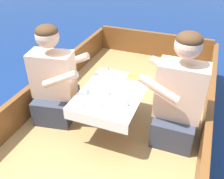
# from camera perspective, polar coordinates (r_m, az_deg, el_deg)

# --- Properties ---
(ground_plane) EXTENTS (60.00, 60.00, 0.00)m
(ground_plane) POSITION_cam_1_polar(r_m,az_deg,el_deg) (2.65, -0.35, -12.71)
(ground_plane) COLOR navy
(boat_deck) EXTENTS (1.79, 3.67, 0.24)m
(boat_deck) POSITION_cam_1_polar(r_m,az_deg,el_deg) (2.57, -0.36, -10.83)
(boat_deck) COLOR #A87F4C
(boat_deck) RESTS_ON ground_plane
(gunwale_port) EXTENTS (0.06, 3.67, 0.32)m
(gunwale_port) POSITION_cam_1_polar(r_m,az_deg,el_deg) (2.76, -17.32, -1.63)
(gunwale_port) COLOR brown
(gunwale_port) RESTS_ON boat_deck
(gunwale_starboard) EXTENTS (0.06, 3.67, 0.32)m
(gunwale_starboard) POSITION_cam_1_polar(r_m,az_deg,el_deg) (2.29, 20.52, -10.53)
(gunwale_starboard) COLOR brown
(gunwale_starboard) RESTS_ON boat_deck
(bow_coaming) EXTENTS (1.67, 0.06, 0.36)m
(bow_coaming) POSITION_cam_1_polar(r_m,az_deg,el_deg) (3.88, 9.60, 10.20)
(bow_coaming) COLOR brown
(bow_coaming) RESTS_ON boat_deck
(cockpit_table) EXTENTS (0.57, 0.78, 0.41)m
(cockpit_table) POSITION_cam_1_polar(r_m,az_deg,el_deg) (2.29, 0.00, -1.40)
(cockpit_table) COLOR #B2B2B7
(cockpit_table) RESTS_ON boat_deck
(person_port) EXTENTS (0.57, 0.52, 0.97)m
(person_port) POSITION_cam_1_polar(r_m,az_deg,el_deg) (2.48, -13.05, 1.48)
(person_port) COLOR #333847
(person_port) RESTS_ON boat_deck
(person_starboard) EXTENTS (0.52, 0.44, 1.02)m
(person_starboard) POSITION_cam_1_polar(r_m,az_deg,el_deg) (2.21, 14.89, -2.22)
(person_starboard) COLOR #333847
(person_starboard) RESTS_ON boat_deck
(plate_sandwich) EXTENTS (0.17, 0.17, 0.01)m
(plate_sandwich) POSITION_cam_1_polar(r_m,az_deg,el_deg) (2.45, 4.87, 2.31)
(plate_sandwich) COLOR white
(plate_sandwich) RESTS_ON cockpit_table
(plate_bread) EXTENTS (0.20, 0.20, 0.01)m
(plate_bread) POSITION_cam_1_polar(r_m,az_deg,el_deg) (2.24, 3.31, -0.70)
(plate_bread) COLOR white
(plate_bread) RESTS_ON cockpit_table
(sandwich) EXTENTS (0.13, 0.09, 0.05)m
(sandwich) POSITION_cam_1_polar(r_m,az_deg,el_deg) (2.43, 4.90, 2.87)
(sandwich) COLOR tan
(sandwich) RESTS_ON plate_sandwich
(bowl_port_near) EXTENTS (0.12, 0.12, 0.04)m
(bowl_port_near) POSITION_cam_1_polar(r_m,az_deg,el_deg) (2.11, -3.61, -2.52)
(bowl_port_near) COLOR white
(bowl_port_near) RESTS_ON cockpit_table
(bowl_starboard_near) EXTENTS (0.15, 0.15, 0.04)m
(bowl_starboard_near) POSITION_cam_1_polar(r_m,az_deg,el_deg) (2.29, -4.20, 0.52)
(bowl_starboard_near) COLOR white
(bowl_starboard_near) RESTS_ON cockpit_table
(coffee_cup_port) EXTENTS (0.10, 0.07, 0.06)m
(coffee_cup_port) POSITION_cam_1_polar(r_m,az_deg,el_deg) (2.46, -0.32, 3.30)
(coffee_cup_port) COLOR white
(coffee_cup_port) RESTS_ON cockpit_table
(coffee_cup_starboard) EXTENTS (0.10, 0.08, 0.06)m
(coffee_cup_starboard) POSITION_cam_1_polar(r_m,az_deg,el_deg) (2.10, -7.23, -2.67)
(coffee_cup_starboard) COLOR white
(coffee_cup_starboard) RESTS_ON cockpit_table
(coffee_cup_center) EXTENTS (0.11, 0.08, 0.05)m
(coffee_cup_center) POSITION_cam_1_polar(r_m,az_deg,el_deg) (2.09, 2.82, -2.82)
(coffee_cup_center) COLOR white
(coffee_cup_center) RESTS_ON cockpit_table
(tin_can) EXTENTS (0.07, 0.07, 0.05)m
(tin_can) POSITION_cam_1_polar(r_m,az_deg,el_deg) (2.22, -1.36, -0.38)
(tin_can) COLOR silver
(tin_can) RESTS_ON cockpit_table
(utensil_spoon_port) EXTENTS (0.15, 0.11, 0.01)m
(utensil_spoon_port) POSITION_cam_1_polar(r_m,az_deg,el_deg) (2.17, -0.37, -1.98)
(utensil_spoon_port) COLOR silver
(utensil_spoon_port) RESTS_ON cockpit_table
(utensil_fork_port) EXTENTS (0.05, 0.17, 0.00)m
(utensil_fork_port) POSITION_cam_1_polar(r_m,az_deg,el_deg) (2.58, -1.03, 4.16)
(utensil_fork_port) COLOR silver
(utensil_fork_port) RESTS_ON cockpit_table
(utensil_knife_port) EXTENTS (0.12, 0.14, 0.00)m
(utensil_knife_port) POSITION_cam_1_polar(r_m,az_deg,el_deg) (2.42, 1.85, 2.03)
(utensil_knife_port) COLOR silver
(utensil_knife_port) RESTS_ON cockpit_table
(utensil_spoon_center) EXTENTS (0.14, 0.12, 0.01)m
(utensil_spoon_center) POSITION_cam_1_polar(r_m,az_deg,el_deg) (2.41, -4.44, 1.81)
(utensil_spoon_center) COLOR silver
(utensil_spoon_center) RESTS_ON cockpit_table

